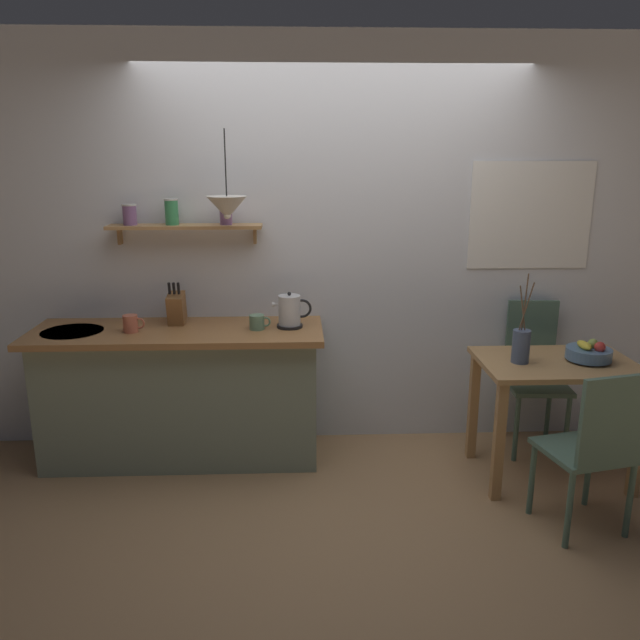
# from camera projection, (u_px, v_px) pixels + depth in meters

# --- Properties ---
(ground_plane) EXTENTS (14.00, 14.00, 0.00)m
(ground_plane) POSITION_uv_depth(u_px,v_px,m) (338.00, 477.00, 3.94)
(ground_plane) COLOR #A87F56
(back_wall) EXTENTS (6.80, 0.11, 2.70)m
(back_wall) POSITION_uv_depth(u_px,v_px,m) (363.00, 247.00, 4.23)
(back_wall) COLOR silver
(back_wall) RESTS_ON ground_plane
(kitchen_counter) EXTENTS (1.83, 0.63, 0.89)m
(kitchen_counter) POSITION_uv_depth(u_px,v_px,m) (181.00, 393.00, 4.10)
(kitchen_counter) COLOR gray
(kitchen_counter) RESTS_ON ground_plane
(wall_shelf) EXTENTS (0.97, 0.20, 0.29)m
(wall_shelf) POSITION_uv_depth(u_px,v_px,m) (181.00, 221.00, 3.98)
(wall_shelf) COLOR tan
(dining_table) EXTENTS (0.92, 0.63, 0.76)m
(dining_table) POSITION_uv_depth(u_px,v_px,m) (555.00, 383.00, 3.81)
(dining_table) COLOR tan
(dining_table) RESTS_ON ground_plane
(dining_chair_near) EXTENTS (0.50, 0.47, 0.92)m
(dining_chair_near) POSITION_uv_depth(u_px,v_px,m) (595.00, 445.00, 3.23)
(dining_chair_near) COLOR #4C6B5B
(dining_chair_near) RESTS_ON ground_plane
(dining_chair_far) EXTENTS (0.41, 0.45, 0.99)m
(dining_chair_far) POSITION_uv_depth(u_px,v_px,m) (533.00, 369.00, 4.27)
(dining_chair_far) COLOR #4C6B5B
(dining_chair_far) RESTS_ON ground_plane
(fruit_bowl) EXTENTS (0.26, 0.26, 0.13)m
(fruit_bowl) POSITION_uv_depth(u_px,v_px,m) (589.00, 353.00, 3.75)
(fruit_bowl) COLOR #51759E
(fruit_bowl) RESTS_ON dining_table
(twig_vase) EXTENTS (0.10, 0.10, 0.54)m
(twig_vase) POSITION_uv_depth(u_px,v_px,m) (521.00, 345.00, 3.72)
(twig_vase) COLOR #475675
(twig_vase) RESTS_ON dining_table
(electric_kettle) EXTENTS (0.25, 0.16, 0.23)m
(electric_kettle) POSITION_uv_depth(u_px,v_px,m) (290.00, 312.00, 3.98)
(electric_kettle) COLOR black
(electric_kettle) RESTS_ON kitchen_counter
(knife_block) EXTENTS (0.10, 0.18, 0.28)m
(knife_block) POSITION_uv_depth(u_px,v_px,m) (176.00, 308.00, 4.05)
(knife_block) COLOR brown
(knife_block) RESTS_ON kitchen_counter
(coffee_mug_by_sink) EXTENTS (0.13, 0.09, 0.11)m
(coffee_mug_by_sink) POSITION_uv_depth(u_px,v_px,m) (131.00, 324.00, 3.89)
(coffee_mug_by_sink) COLOR #C6664C
(coffee_mug_by_sink) RESTS_ON kitchen_counter
(coffee_mug_spare) EXTENTS (0.13, 0.09, 0.09)m
(coffee_mug_spare) POSITION_uv_depth(u_px,v_px,m) (257.00, 322.00, 3.95)
(coffee_mug_spare) COLOR slate
(coffee_mug_spare) RESTS_ON kitchen_counter
(pendant_lamp) EXTENTS (0.24, 0.24, 0.52)m
(pendant_lamp) POSITION_uv_depth(u_px,v_px,m) (227.00, 207.00, 3.77)
(pendant_lamp) COLOR black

